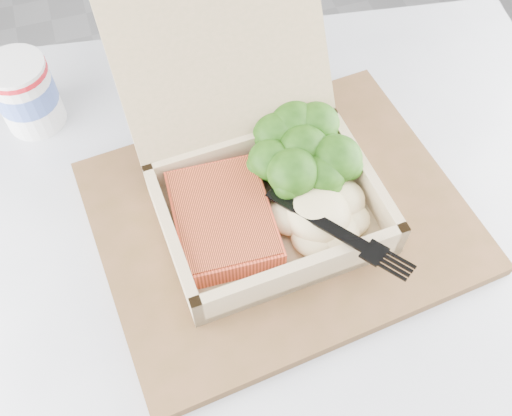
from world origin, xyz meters
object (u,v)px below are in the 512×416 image
object	(u,v)px
serving_tray	(280,217)
takeout_container	(255,162)
paper_cup	(25,92)
cafe_table	(286,326)

from	to	relation	value
serving_tray	takeout_container	size ratio (longest dim) A/B	1.38
paper_cup	takeout_container	bearing A→B (deg)	-41.10
serving_tray	paper_cup	size ratio (longest dim) A/B	4.24
cafe_table	serving_tray	bearing A→B (deg)	88.57
cafe_table	serving_tray	xyz separation A→B (m)	(0.00, 0.05, 0.19)
serving_tray	takeout_container	xyz separation A→B (m)	(-0.02, 0.04, 0.05)
takeout_container	paper_cup	distance (m)	0.28
serving_tray	takeout_container	world-z (taller)	takeout_container
cafe_table	takeout_container	xyz separation A→B (m)	(-0.01, 0.09, 0.24)
paper_cup	cafe_table	bearing A→B (deg)	-50.21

